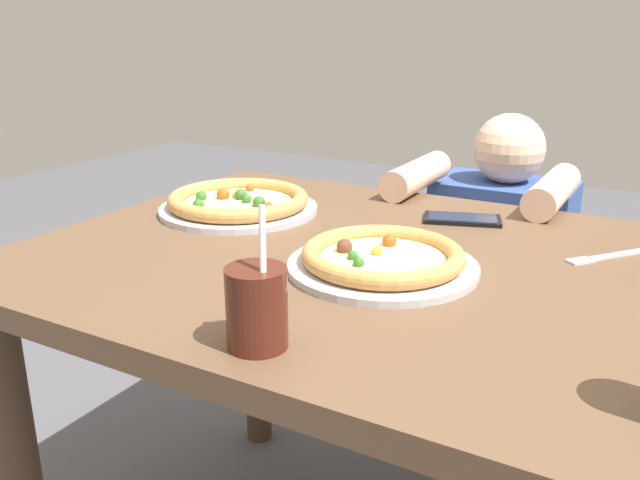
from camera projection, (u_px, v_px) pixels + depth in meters
name	position (u px, v px, depth m)	size (l,w,h in m)	color
dining_table	(363.00, 316.00, 1.16)	(1.15, 0.89, 0.75)	brown
pizza_near	(382.00, 259.00, 1.05)	(0.30, 0.30, 0.04)	#B7B7BC
pizza_far	(238.00, 202.00, 1.37)	(0.33, 0.33, 0.04)	#B7B7BC
drink_cup_colored	(257.00, 307.00, 0.79)	(0.08, 0.08, 0.18)	#4C1E14
fork	(612.00, 256.00, 1.11)	(0.14, 0.17, 0.00)	silver
cell_phone	(462.00, 219.00, 1.31)	(0.17, 0.12, 0.01)	black
diner_seated	(495.00, 297.00, 1.77)	(0.38, 0.51, 0.91)	#333847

